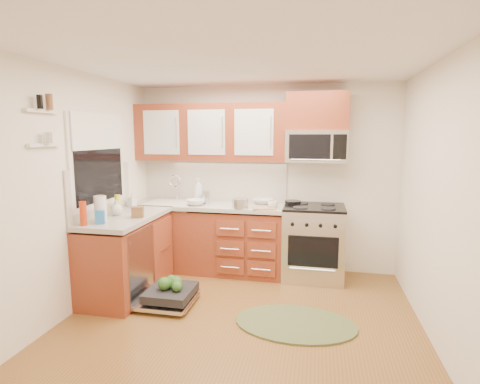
% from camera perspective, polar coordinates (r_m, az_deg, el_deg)
% --- Properties ---
extents(floor, '(3.50, 3.50, 0.00)m').
position_cam_1_polar(floor, '(3.86, -0.23, -19.76)').
color(floor, brown).
rests_on(floor, ground).
extents(ceiling, '(3.50, 3.50, 0.00)m').
position_cam_1_polar(ceiling, '(3.46, -0.25, 19.67)').
color(ceiling, white).
rests_on(ceiling, ground).
extents(wall_back, '(3.50, 0.04, 2.50)m').
position_cam_1_polar(wall_back, '(5.16, 3.83, 2.07)').
color(wall_back, white).
rests_on(wall_back, ground).
extents(wall_front, '(3.50, 0.04, 2.50)m').
position_cam_1_polar(wall_front, '(1.82, -12.01, -10.29)').
color(wall_front, white).
rests_on(wall_front, ground).
extents(wall_left, '(0.04, 3.50, 2.50)m').
position_cam_1_polar(wall_left, '(4.18, -24.42, -0.22)').
color(wall_left, white).
rests_on(wall_left, ground).
extents(wall_right, '(0.04, 3.50, 2.50)m').
position_cam_1_polar(wall_right, '(3.53, 28.76, -2.00)').
color(wall_right, white).
rests_on(wall_right, ground).
extents(base_cabinet_back, '(2.05, 0.60, 0.85)m').
position_cam_1_polar(base_cabinet_back, '(5.18, -4.76, -7.22)').
color(base_cabinet_back, maroon).
rests_on(base_cabinet_back, ground).
extents(base_cabinet_left, '(0.60, 1.25, 0.85)m').
position_cam_1_polar(base_cabinet_left, '(4.63, -16.86, -9.49)').
color(base_cabinet_left, maroon).
rests_on(base_cabinet_left, ground).
extents(countertop_back, '(2.07, 0.64, 0.05)m').
position_cam_1_polar(countertop_back, '(5.06, -4.86, -2.07)').
color(countertop_back, beige).
rests_on(countertop_back, base_cabinet_back).
extents(countertop_left, '(0.64, 1.27, 0.05)m').
position_cam_1_polar(countertop_left, '(4.51, -17.01, -3.75)').
color(countertop_left, beige).
rests_on(countertop_left, base_cabinet_left).
extents(backsplash_back, '(2.05, 0.02, 0.57)m').
position_cam_1_polar(backsplash_back, '(5.30, -3.99, 1.80)').
color(backsplash_back, beige).
rests_on(backsplash_back, ground).
extents(backsplash_left, '(0.02, 1.25, 0.57)m').
position_cam_1_polar(backsplash_left, '(4.60, -20.40, 0.26)').
color(backsplash_left, beige).
rests_on(backsplash_left, ground).
extents(upper_cabinets, '(2.05, 0.35, 0.75)m').
position_cam_1_polar(upper_cabinets, '(5.11, -4.56, 9.02)').
color(upper_cabinets, maroon).
rests_on(upper_cabinets, ground).
extents(cabinet_over_mw, '(0.76, 0.35, 0.47)m').
position_cam_1_polar(cabinet_over_mw, '(4.91, 11.70, 11.93)').
color(cabinet_over_mw, maroon).
rests_on(cabinet_over_mw, ground).
extents(range, '(0.76, 0.64, 0.95)m').
position_cam_1_polar(range, '(4.95, 11.11, -7.53)').
color(range, silver).
rests_on(range, ground).
extents(microwave, '(0.76, 0.38, 0.40)m').
position_cam_1_polar(microwave, '(4.88, 11.55, 6.84)').
color(microwave, silver).
rests_on(microwave, ground).
extents(sink, '(0.62, 0.50, 0.26)m').
position_cam_1_polar(sink, '(5.24, -10.43, -2.94)').
color(sink, white).
rests_on(sink, ground).
extents(dishwasher, '(0.70, 0.60, 0.20)m').
position_cam_1_polar(dishwasher, '(4.31, -11.01, -15.28)').
color(dishwasher, silver).
rests_on(dishwasher, ground).
extents(window, '(0.03, 1.05, 1.05)m').
position_cam_1_polar(window, '(4.55, -20.79, 4.45)').
color(window, white).
rests_on(window, ground).
extents(window_blind, '(0.02, 0.96, 0.40)m').
position_cam_1_polar(window_blind, '(4.53, -20.75, 8.62)').
color(window_blind, white).
rests_on(window_blind, ground).
extents(shelf_upper, '(0.04, 0.40, 0.03)m').
position_cam_1_polar(shelf_upper, '(3.85, -27.92, 10.83)').
color(shelf_upper, white).
rests_on(shelf_upper, ground).
extents(shelf_lower, '(0.04, 0.40, 0.03)m').
position_cam_1_polar(shelf_lower, '(3.84, -27.60, 6.37)').
color(shelf_lower, white).
rests_on(shelf_lower, ground).
extents(rug, '(1.21, 0.80, 0.02)m').
position_cam_1_polar(rug, '(3.93, 8.45, -19.19)').
color(rug, '#5F693C').
rests_on(rug, ground).
extents(skillet, '(0.21, 0.21, 0.04)m').
position_cam_1_polar(skillet, '(4.95, 8.05, -1.55)').
color(skillet, black).
rests_on(skillet, range).
extents(stock_pot, '(0.24, 0.24, 0.12)m').
position_cam_1_polar(stock_pot, '(4.72, 0.04, -1.75)').
color(stock_pot, silver).
rests_on(stock_pot, countertop_back).
extents(cutting_board, '(0.31, 0.23, 0.02)m').
position_cam_1_polar(cutting_board, '(4.68, 3.69, -2.50)').
color(cutting_board, '#A77F4C').
rests_on(cutting_board, countertop_back).
extents(canister, '(0.12, 0.12, 0.17)m').
position_cam_1_polar(canister, '(5.06, -5.17, -0.82)').
color(canister, silver).
rests_on(canister, countertop_back).
extents(paper_towel_roll, '(0.13, 0.13, 0.28)m').
position_cam_1_polar(paper_towel_roll, '(4.26, -20.50, -2.38)').
color(paper_towel_roll, white).
rests_on(paper_towel_roll, countertop_left).
extents(mustard_bottle, '(0.08, 0.08, 0.21)m').
position_cam_1_polar(mustard_bottle, '(4.70, -18.14, -1.68)').
color(mustard_bottle, yellow).
rests_on(mustard_bottle, countertop_left).
extents(red_bottle, '(0.09, 0.09, 0.25)m').
position_cam_1_polar(red_bottle, '(4.14, -22.79, -3.03)').
color(red_bottle, '#BD300F').
rests_on(red_bottle, countertop_left).
extents(wooden_box, '(0.14, 0.12, 0.12)m').
position_cam_1_polar(wooden_box, '(4.34, -15.32, -2.97)').
color(wooden_box, brown).
rests_on(wooden_box, countertop_left).
extents(blue_carton, '(0.10, 0.08, 0.14)m').
position_cam_1_polar(blue_carton, '(4.15, -20.52, -3.62)').
color(blue_carton, '#2979C1').
rests_on(blue_carton, countertop_left).
extents(bowl_a, '(0.34, 0.34, 0.07)m').
position_cam_1_polar(bowl_a, '(5.05, 3.52, -1.41)').
color(bowl_a, '#999999').
rests_on(bowl_a, countertop_back).
extents(bowl_b, '(0.25, 0.25, 0.08)m').
position_cam_1_polar(bowl_b, '(4.96, -6.78, -1.58)').
color(bowl_b, '#999999').
rests_on(bowl_b, countertop_back).
extents(cup, '(0.17, 0.17, 0.10)m').
position_cam_1_polar(cup, '(4.73, 5.02, -1.90)').
color(cup, '#999999').
rests_on(cup, countertop_back).
extents(soap_bottle_a, '(0.16, 0.16, 0.33)m').
position_cam_1_polar(soap_bottle_a, '(5.18, -6.34, 0.29)').
color(soap_bottle_a, '#999999').
rests_on(soap_bottle_a, countertop_back).
extents(soap_bottle_b, '(0.11, 0.11, 0.18)m').
position_cam_1_polar(soap_bottle_b, '(5.01, -16.11, -1.15)').
color(soap_bottle_b, '#999999').
rests_on(soap_bottle_b, countertop_left).
extents(soap_bottle_c, '(0.18, 0.18, 0.18)m').
position_cam_1_polar(soap_bottle_c, '(4.54, -18.33, -2.26)').
color(soap_bottle_c, '#999999').
rests_on(soap_bottle_c, countertop_left).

